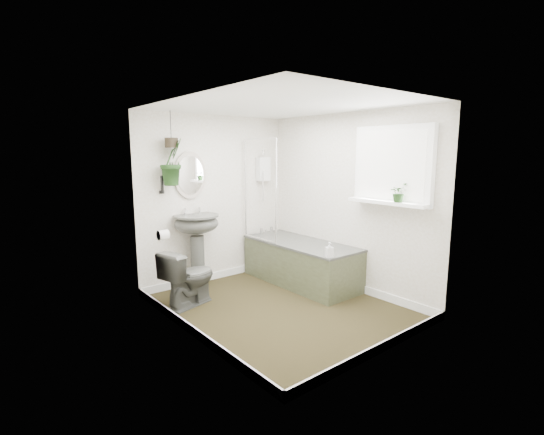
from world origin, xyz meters
TOP-DOWN VIEW (x-y plane):
  - floor at (0.00, 0.00)m, footprint 2.30×2.80m
  - ceiling at (0.00, 0.00)m, footprint 2.30×2.80m
  - wall_back at (0.00, 1.41)m, footprint 2.30×0.02m
  - wall_front at (0.00, -1.41)m, footprint 2.30×0.02m
  - wall_left at (-1.16, 0.00)m, footprint 0.02×2.80m
  - wall_right at (1.16, 0.00)m, footprint 0.02×2.80m
  - skirting at (0.00, 0.00)m, footprint 2.30×2.80m
  - bathtub at (0.80, 0.50)m, footprint 0.72×1.72m
  - bath_screen at (0.47, 0.99)m, footprint 0.04×0.72m
  - shower_box at (0.80, 1.34)m, footprint 0.20×0.10m
  - oval_mirror at (-0.40, 1.37)m, footprint 0.46×0.03m
  - wall_sconce at (-0.80, 1.36)m, footprint 0.04×0.04m
  - toilet_roll_holder at (-1.10, 0.70)m, footprint 0.11×0.11m
  - window_recess at (1.09, -0.70)m, footprint 0.08×1.00m
  - window_sill at (1.02, -0.70)m, footprint 0.18×1.00m
  - window_blinds at (1.04, -0.70)m, footprint 0.01×0.86m
  - toilet at (-0.78, 0.74)m, footprint 0.75×0.54m
  - pedestal_sink at (-0.40, 1.24)m, footprint 0.69×0.62m
  - sill_plant at (0.98, -0.86)m, footprint 0.21×0.18m
  - hanging_plant at (-0.70, 1.25)m, footprint 0.41×0.39m
  - soap_bottle at (0.51, -0.29)m, footprint 0.11×0.11m
  - hanging_pot at (-0.70, 1.25)m, footprint 0.16×0.16m

SIDE VIEW (x-z plane):
  - floor at x=0.00m, z-range -0.02..0.00m
  - skirting at x=0.00m, z-range 0.00..0.10m
  - bathtub at x=0.80m, z-range 0.00..0.58m
  - toilet at x=-0.78m, z-range 0.00..0.68m
  - pedestal_sink at x=-0.40m, z-range 0.00..1.00m
  - soap_bottle at x=0.51m, z-range 0.58..0.76m
  - toilet_roll_holder at x=-1.10m, z-range 0.84..0.96m
  - wall_back at x=0.00m, z-range 0.00..2.30m
  - wall_front at x=0.00m, z-range 0.00..2.30m
  - wall_left at x=-1.16m, z-range 0.00..2.30m
  - wall_right at x=1.16m, z-range 0.00..2.30m
  - window_sill at x=1.02m, z-range 1.21..1.25m
  - bath_screen at x=0.47m, z-range 0.58..1.98m
  - sill_plant at x=0.98m, z-range 1.25..1.47m
  - wall_sconce at x=-0.80m, z-range 1.29..1.51m
  - oval_mirror at x=-0.40m, z-range 1.19..1.81m
  - shower_box at x=0.80m, z-range 1.38..1.73m
  - window_recess at x=1.09m, z-range 1.20..2.10m
  - window_blinds at x=1.04m, z-range 1.27..2.03m
  - hanging_plant at x=-0.70m, z-range 1.39..1.97m
  - hanging_pot at x=-0.70m, z-range 1.85..1.97m
  - ceiling at x=0.00m, z-range 2.30..2.32m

